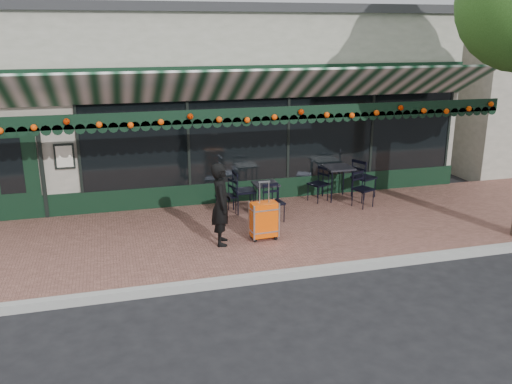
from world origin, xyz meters
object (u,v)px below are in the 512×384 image
object	(u,v)px
chair_a_front	(363,190)
chair_b_front	(274,203)
woman	(221,204)
chair_b_right	(244,191)
chair_a_left	(318,184)
cafe_table_a	(338,170)
chair_b_left	(226,197)
suitcase	(264,220)
chair_a_right	(364,178)
cafe_table_b	(266,186)

from	to	relation	value
chair_a_front	chair_b_front	bearing A→B (deg)	167.60
woman	chair_b_right	distance (m)	1.98
chair_a_left	chair_b_front	bearing A→B (deg)	-77.18
cafe_table_a	chair_b_left	bearing A→B (deg)	-172.84
chair_a_front	chair_b_right	xyz separation A→B (m)	(-2.76, 0.37, 0.07)
chair_a_left	chair_b_left	xyz separation A→B (m)	(-2.33, -0.32, -0.03)
chair_b_right	chair_b_left	bearing A→B (deg)	87.23
woman	chair_b_right	world-z (taller)	woman
suitcase	woman	bearing A→B (deg)	175.82
chair_a_right	chair_a_left	bearing A→B (deg)	65.35
chair_b_left	chair_b_front	bearing A→B (deg)	29.51
chair_a_front	chair_a_left	bearing A→B (deg)	117.65
chair_a_right	chair_a_front	bearing A→B (deg)	129.02
suitcase	chair_a_front	xyz separation A→B (m)	(2.79, 1.36, 0.02)
suitcase	chair_b_right	bearing A→B (deg)	84.48
woman	chair_b_front	xyz separation A→B (m)	(1.35, 0.97, -0.39)
chair_a_front	chair_b_right	bearing A→B (deg)	150.05
chair_b_left	chair_b_right	distance (m)	0.43
chair_b_right	cafe_table_b	bearing A→B (deg)	-104.84
chair_a_front	chair_b_left	size ratio (longest dim) A/B	1.08
chair_b_right	chair_b_front	xyz separation A→B (m)	(0.46, -0.77, -0.08)
chair_a_left	chair_b_front	size ratio (longest dim) A/B	1.02
chair_a_right	chair_a_front	size ratio (longest dim) A/B	1.18
cafe_table_a	chair_b_front	size ratio (longest dim) A/B	1.00
suitcase	chair_a_right	bearing A→B (deg)	28.71
cafe_table_b	chair_a_front	xyz separation A→B (m)	(2.28, -0.26, -0.19)
cafe_table_b	chair_a_left	world-z (taller)	chair_a_left
chair_b_right	chair_b_front	world-z (taller)	chair_b_right
chair_b_left	chair_b_right	world-z (taller)	chair_b_right
cafe_table_a	chair_b_left	world-z (taller)	cafe_table_a
chair_a_right	chair_b_left	xyz separation A→B (m)	(-3.53, -0.30, -0.11)
woman	chair_b_front	bearing A→B (deg)	-44.28
chair_a_left	chair_b_front	xyz separation A→B (m)	(-1.45, -1.10, -0.01)
cafe_table_a	chair_a_right	world-z (taller)	chair_a_right
chair_b_left	chair_b_right	xyz separation A→B (m)	(0.41, -0.01, 0.10)
cafe_table_a	chair_a_front	size ratio (longest dim) A/B	0.97
suitcase	chair_b_front	distance (m)	1.09
cafe_table_b	chair_b_left	xyz separation A→B (m)	(-0.89, 0.12, -0.22)
chair_a_front	woman	bearing A→B (deg)	178.30
suitcase	chair_b_right	world-z (taller)	suitcase
chair_a_right	cafe_table_a	bearing A→B (deg)	61.64
cafe_table_a	chair_b_left	xyz separation A→B (m)	(-2.86, -0.36, -0.34)
chair_a_left	chair_a_front	bearing A→B (deg)	25.48
chair_a_front	suitcase	bearing A→B (deg)	-176.24
chair_a_front	chair_b_left	bearing A→B (deg)	150.89
suitcase	chair_b_left	xyz separation A→B (m)	(-0.38, 1.74, -0.01)
chair_a_left	suitcase	bearing A→B (deg)	-67.76
chair_a_left	chair_a_front	world-z (taller)	chair_a_front
woman	chair_a_right	world-z (taller)	woman
chair_b_front	chair_b_left	bearing A→B (deg)	129.33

